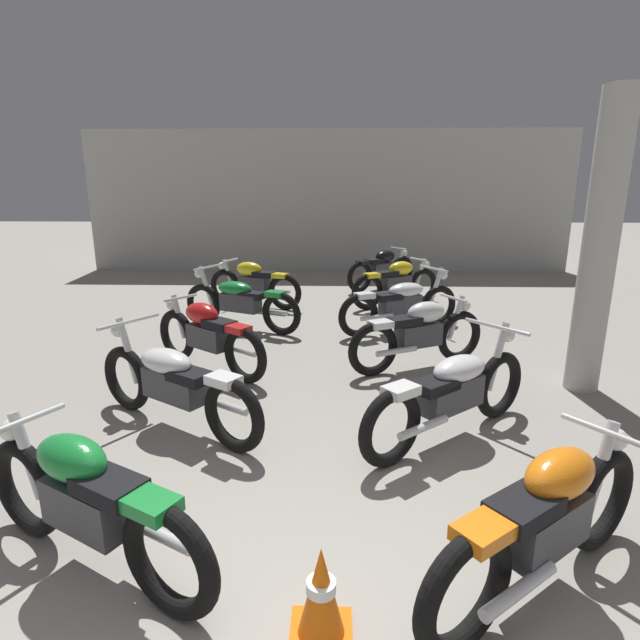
% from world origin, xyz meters
% --- Properties ---
extents(back_wall, '(12.57, 0.24, 3.60)m').
position_xyz_m(back_wall, '(0.00, 11.89, 1.80)').
color(back_wall, '#B2B2AD').
rests_on(back_wall, ground).
extents(support_pillar, '(0.36, 0.36, 3.20)m').
position_xyz_m(support_pillar, '(2.99, 3.78, 1.60)').
color(support_pillar, '#B2B2AD').
rests_on(support_pillar, ground).
extents(motorcycle_left_row_0, '(1.78, 1.04, 0.88)m').
position_xyz_m(motorcycle_left_row_0, '(-1.25, 0.85, 0.46)').
color(motorcycle_left_row_0, black).
rests_on(motorcycle_left_row_0, ground).
extents(motorcycle_left_row_1, '(1.88, 1.28, 0.97)m').
position_xyz_m(motorcycle_left_row_1, '(-1.31, 2.68, 0.45)').
color(motorcycle_left_row_1, black).
rests_on(motorcycle_left_row_1, ground).
extents(motorcycle_left_row_2, '(1.63, 1.28, 0.88)m').
position_xyz_m(motorcycle_left_row_2, '(-1.37, 4.23, 0.46)').
color(motorcycle_left_row_2, black).
rests_on(motorcycle_left_row_2, ground).
extents(motorcycle_left_row_3, '(2.01, 1.09, 0.97)m').
position_xyz_m(motorcycle_left_row_3, '(-1.32, 6.11, 0.45)').
color(motorcycle_left_row_3, black).
rests_on(motorcycle_left_row_3, ground).
extents(motorcycle_left_row_4, '(1.86, 0.86, 0.88)m').
position_xyz_m(motorcycle_left_row_4, '(-1.33, 7.64, 0.46)').
color(motorcycle_left_row_4, black).
rests_on(motorcycle_left_row_4, ground).
extents(motorcycle_right_row_0, '(1.64, 1.27, 0.88)m').
position_xyz_m(motorcycle_right_row_0, '(1.36, 0.75, 0.46)').
color(motorcycle_right_row_0, black).
rests_on(motorcycle_right_row_0, ground).
extents(motorcycle_right_row_1, '(1.75, 1.45, 0.97)m').
position_xyz_m(motorcycle_right_row_1, '(1.24, 2.55, 0.45)').
color(motorcycle_right_row_1, black).
rests_on(motorcycle_right_row_1, ground).
extents(motorcycle_right_row_2, '(1.81, 0.98, 0.88)m').
position_xyz_m(motorcycle_right_row_2, '(1.24, 4.39, 0.46)').
color(motorcycle_right_row_2, black).
rests_on(motorcycle_right_row_2, ground).
extents(motorcycle_right_row_3, '(1.98, 1.14, 0.97)m').
position_xyz_m(motorcycle_right_row_3, '(1.22, 6.06, 0.45)').
color(motorcycle_right_row_3, black).
rests_on(motorcycle_right_row_3, ground).
extents(motorcycle_right_row_4, '(1.75, 1.09, 0.88)m').
position_xyz_m(motorcycle_right_row_4, '(1.36, 7.79, 0.46)').
color(motorcycle_right_row_4, black).
rests_on(motorcycle_right_row_4, ground).
extents(motorcycle_right_row_5, '(1.59, 1.34, 0.88)m').
position_xyz_m(motorcycle_right_row_5, '(1.23, 9.43, 0.46)').
color(motorcycle_right_row_5, black).
rests_on(motorcycle_right_row_5, ground).
extents(traffic_cone, '(0.32, 0.32, 0.54)m').
position_xyz_m(traffic_cone, '(0.13, 0.40, 0.26)').
color(traffic_cone, orange).
rests_on(traffic_cone, ground).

